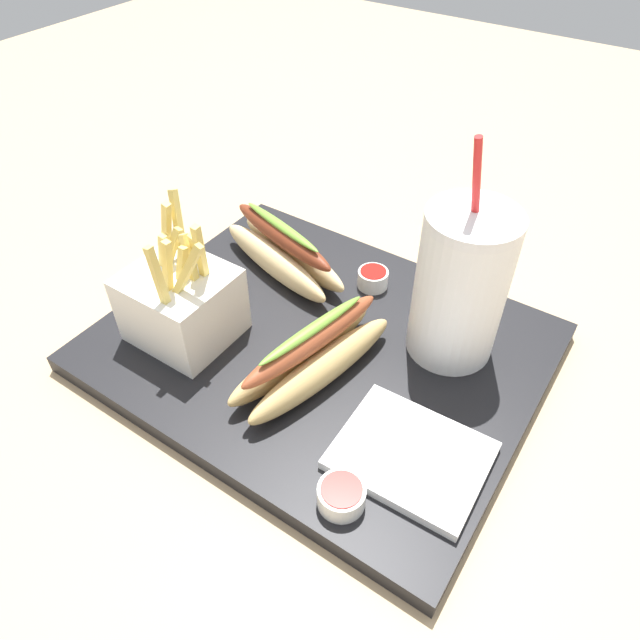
{
  "coord_description": "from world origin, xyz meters",
  "views": [
    {
      "loc": [
        -0.24,
        0.36,
        0.45
      ],
      "look_at": [
        0.0,
        0.0,
        0.05
      ],
      "focal_mm": 32.36,
      "sensor_mm": 36.0,
      "label": 1
    }
  ],
  "objects_px": {
    "hot_dog_1": "(313,355)",
    "fries_basket": "(182,303)",
    "ketchup_cup_2": "(341,495)",
    "soda_cup": "(460,286)",
    "napkin_stack": "(411,455)",
    "ketchup_cup_3": "(438,282)",
    "hot_dog_2": "(283,252)",
    "ketchup_cup_1": "(375,279)"
  },
  "relations": [
    {
      "from": "hot_dog_2",
      "to": "ketchup_cup_2",
      "type": "bearing_deg",
      "value": 135.19
    },
    {
      "from": "soda_cup",
      "to": "ketchup_cup_3",
      "type": "xyz_separation_m",
      "value": [
        0.05,
        -0.08,
        -0.07
      ]
    },
    {
      "from": "fries_basket",
      "to": "ketchup_cup_3",
      "type": "xyz_separation_m",
      "value": [
        -0.19,
        -0.21,
        -0.03
      ]
    },
    {
      "from": "hot_dog_2",
      "to": "ketchup_cup_3",
      "type": "distance_m",
      "value": 0.18
    },
    {
      "from": "fries_basket",
      "to": "ketchup_cup_2",
      "type": "bearing_deg",
      "value": 162.53
    },
    {
      "from": "ketchup_cup_2",
      "to": "napkin_stack",
      "type": "height_order",
      "value": "ketchup_cup_2"
    },
    {
      "from": "soda_cup",
      "to": "ketchup_cup_2",
      "type": "distance_m",
      "value": 0.22
    },
    {
      "from": "ketchup_cup_1",
      "to": "ketchup_cup_2",
      "type": "relative_size",
      "value": 0.89
    },
    {
      "from": "hot_dog_1",
      "to": "ketchup_cup_1",
      "type": "bearing_deg",
      "value": -83.87
    },
    {
      "from": "soda_cup",
      "to": "ketchup_cup_2",
      "type": "xyz_separation_m",
      "value": [
        -0.0,
        0.21,
        -0.07
      ]
    },
    {
      "from": "hot_dog_2",
      "to": "soda_cup",
      "type": "bearing_deg",
      "value": 178.1
    },
    {
      "from": "hot_dog_1",
      "to": "ketchup_cup_2",
      "type": "xyz_separation_m",
      "value": [
        -0.1,
        0.1,
        -0.01
      ]
    },
    {
      "from": "hot_dog_2",
      "to": "napkin_stack",
      "type": "distance_m",
      "value": 0.29
    },
    {
      "from": "ketchup_cup_1",
      "to": "hot_dog_2",
      "type": "bearing_deg",
      "value": 17.2
    },
    {
      "from": "soda_cup",
      "to": "fries_basket",
      "type": "xyz_separation_m",
      "value": [
        0.24,
        0.14,
        -0.04
      ]
    },
    {
      "from": "fries_basket",
      "to": "hot_dog_2",
      "type": "relative_size",
      "value": 0.76
    },
    {
      "from": "soda_cup",
      "to": "hot_dog_1",
      "type": "xyz_separation_m",
      "value": [
        0.1,
        0.11,
        -0.06
      ]
    },
    {
      "from": "soda_cup",
      "to": "ketchup_cup_2",
      "type": "height_order",
      "value": "soda_cup"
    },
    {
      "from": "fries_basket",
      "to": "hot_dog_2",
      "type": "bearing_deg",
      "value": -98.14
    },
    {
      "from": "ketchup_cup_1",
      "to": "fries_basket",
      "type": "bearing_deg",
      "value": 54.27
    },
    {
      "from": "fries_basket",
      "to": "hot_dog_1",
      "type": "relative_size",
      "value": 0.75
    },
    {
      "from": "hot_dog_1",
      "to": "ketchup_cup_2",
      "type": "relative_size",
      "value": 4.88
    },
    {
      "from": "hot_dog_1",
      "to": "soda_cup",
      "type": "bearing_deg",
      "value": -130.87
    },
    {
      "from": "hot_dog_1",
      "to": "fries_basket",
      "type": "bearing_deg",
      "value": 10.59
    },
    {
      "from": "ketchup_cup_1",
      "to": "napkin_stack",
      "type": "distance_m",
      "value": 0.23
    },
    {
      "from": "soda_cup",
      "to": "fries_basket",
      "type": "bearing_deg",
      "value": 29.82
    },
    {
      "from": "hot_dog_2",
      "to": "napkin_stack",
      "type": "height_order",
      "value": "hot_dog_2"
    },
    {
      "from": "ketchup_cup_1",
      "to": "ketchup_cup_2",
      "type": "distance_m",
      "value": 0.28
    },
    {
      "from": "napkin_stack",
      "to": "ketchup_cup_3",
      "type": "bearing_deg",
      "value": -70.09
    },
    {
      "from": "hot_dog_1",
      "to": "ketchup_cup_3",
      "type": "xyz_separation_m",
      "value": [
        -0.05,
        -0.19,
        -0.01
      ]
    },
    {
      "from": "soda_cup",
      "to": "hot_dog_1",
      "type": "relative_size",
      "value": 1.19
    },
    {
      "from": "ketchup_cup_3",
      "to": "napkin_stack",
      "type": "bearing_deg",
      "value": 109.91
    },
    {
      "from": "hot_dog_1",
      "to": "napkin_stack",
      "type": "height_order",
      "value": "hot_dog_1"
    },
    {
      "from": "soda_cup",
      "to": "napkin_stack",
      "type": "height_order",
      "value": "soda_cup"
    },
    {
      "from": "soda_cup",
      "to": "ketchup_cup_3",
      "type": "relative_size",
      "value": 5.99
    },
    {
      "from": "ketchup_cup_1",
      "to": "ketchup_cup_2",
      "type": "bearing_deg",
      "value": 114.41
    },
    {
      "from": "soda_cup",
      "to": "fries_basket",
      "type": "relative_size",
      "value": 1.59
    },
    {
      "from": "ketchup_cup_2",
      "to": "ketchup_cup_1",
      "type": "bearing_deg",
      "value": -65.59
    },
    {
      "from": "ketchup_cup_2",
      "to": "hot_dog_1",
      "type": "bearing_deg",
      "value": -46.21
    },
    {
      "from": "soda_cup",
      "to": "hot_dog_1",
      "type": "height_order",
      "value": "soda_cup"
    },
    {
      "from": "soda_cup",
      "to": "hot_dog_2",
      "type": "distance_m",
      "value": 0.23
    },
    {
      "from": "fries_basket",
      "to": "ketchup_cup_1",
      "type": "xyz_separation_m",
      "value": [
        -0.13,
        -0.18,
        -0.03
      ]
    }
  ]
}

